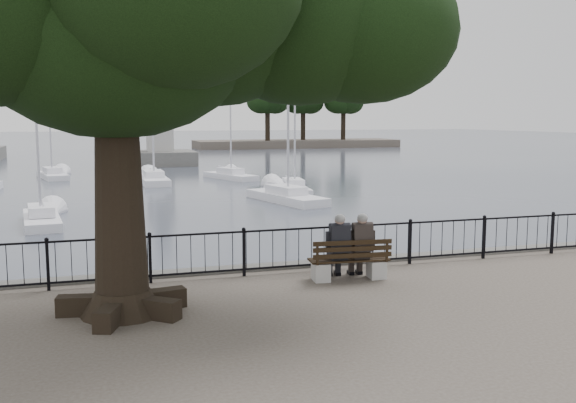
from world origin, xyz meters
name	(u,v)px	position (x,y,z in m)	size (l,w,h in m)	color
harbor	(282,289)	(0.00, 3.00, -0.50)	(260.00, 260.00, 1.20)	#53524F
railing	(288,248)	(0.00, 2.50, 0.56)	(22.06, 0.06, 1.00)	black
bench	(349,265)	(1.07, 1.54, 0.31)	(1.75, 0.67, 0.90)	#A2A09D
person_left	(338,249)	(0.85, 1.66, 0.66)	(0.44, 0.73, 1.43)	black
person_right	(360,248)	(1.34, 1.61, 0.66)	(0.44, 0.73, 1.43)	black
tree	(159,2)	(-2.88, 0.61, 5.39)	(10.04, 7.01, 8.20)	black
lion_monument	(160,140)	(2.00, 49.93, 1.30)	(6.21, 6.21, 9.10)	#53524F
sailboat_a	(42,217)	(-6.19, 17.38, -0.71)	(1.87, 5.06, 9.25)	white
sailboat_c	(286,196)	(5.65, 21.32, -0.67)	(3.06, 6.18, 11.78)	white
sailboat_d	(293,188)	(7.31, 25.37, -0.72)	(2.07, 5.22, 8.55)	white
sailboat_f	(154,178)	(-0.15, 33.26, -0.68)	(1.72, 6.03, 11.51)	white
sailboat_g	(230,175)	(5.43, 34.54, -0.70)	(3.23, 5.40, 10.01)	white
sailboat_h	(52,174)	(-6.92, 38.88, -0.65)	(2.56, 5.40, 11.68)	white
far_shore	(301,120)	(25.54, 79.46, 3.00)	(30.00, 8.60, 9.18)	#4A4139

